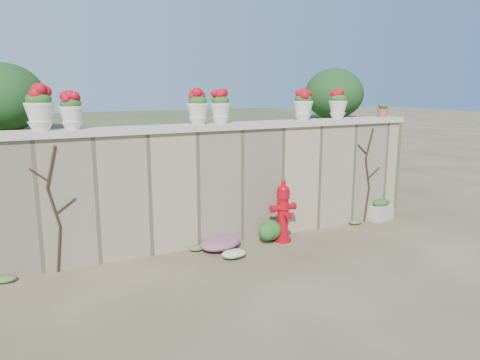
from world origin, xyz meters
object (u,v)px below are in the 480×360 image
fire_hydrant (283,211)px  terracotta_pot (383,110)px  planter_box (381,210)px  urn_pot_0 (39,108)px

fire_hydrant → terracotta_pot: bearing=8.8°
terracotta_pot → planter_box: bearing=-116.9°
fire_hydrant → terracotta_pot: terracotta_pot is taller
fire_hydrant → terracotta_pot: (2.67, 0.52, 1.67)m
fire_hydrant → planter_box: size_ratio=1.91×
fire_hydrant → terracotta_pot: size_ratio=3.94×
planter_box → urn_pot_0: (-6.35, 0.25, 2.22)m
terracotta_pot → urn_pot_0: bearing=180.0°
planter_box → terracotta_pot: bearing=47.1°
fire_hydrant → urn_pot_0: urn_pot_0 is taller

